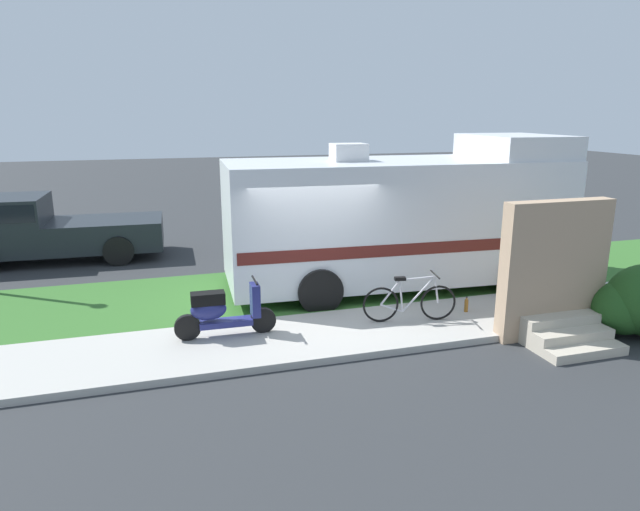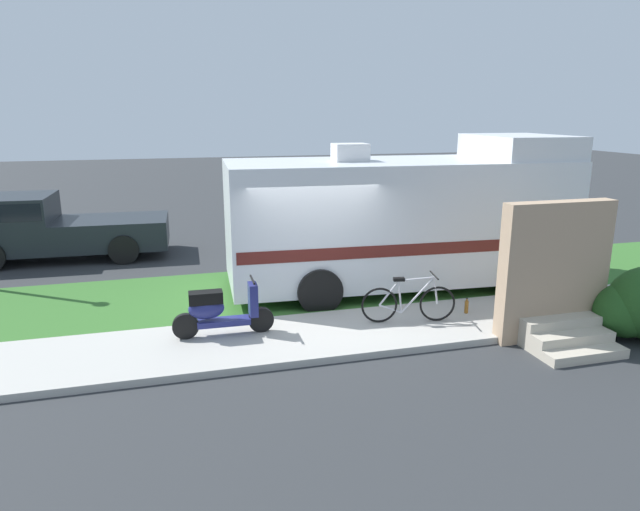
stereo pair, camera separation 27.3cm
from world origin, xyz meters
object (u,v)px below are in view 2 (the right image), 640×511
motorhome_rv (403,218)px  scooter (219,310)px  bicycle (408,302)px  pickup_truck_near (43,225)px  bottle_green (466,307)px

motorhome_rv → scooter: size_ratio=4.38×
bicycle → pickup_truck_near: pickup_truck_near is taller
bicycle → bottle_green: bicycle is taller
bicycle → bottle_green: 1.29m
motorhome_rv → bottle_green: 2.60m
scooter → bottle_green: 4.63m
scooter → bicycle: 3.37m
scooter → pickup_truck_near: bearing=120.0°
pickup_truck_near → bicycle: bearing=-44.1°
scooter → pickup_truck_near: 7.89m
motorhome_rv → scooter: 4.81m
scooter → bottle_green: (4.61, -0.13, -0.33)m
bottle_green → motorhome_rv: bearing=100.1°
scooter → bicycle: bearing=-4.3°
bicycle → pickup_truck_near: bearing=135.9°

